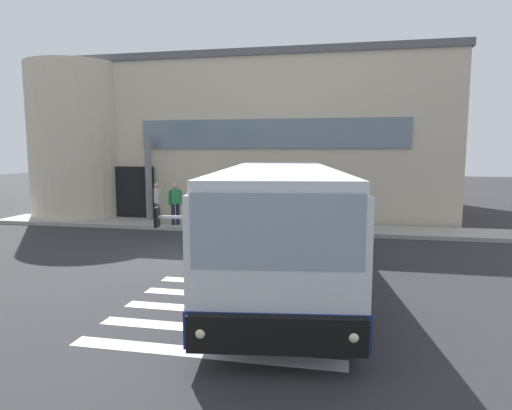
# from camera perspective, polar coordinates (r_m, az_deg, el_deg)

# --- Properties ---
(ground_plane) EXTENTS (80.00, 90.00, 0.02)m
(ground_plane) POSITION_cam_1_polar(r_m,az_deg,el_deg) (13.22, -6.93, -6.63)
(ground_plane) COLOR #2B2B2D
(ground_plane) RESTS_ON ground
(bay_paint_stripes) EXTENTS (4.40, 3.96, 0.01)m
(bay_paint_stripes) POSITION_cam_1_polar(r_m,az_deg,el_deg) (8.82, -3.04, -13.56)
(bay_paint_stripes) COLOR silver
(bay_paint_stripes) RESTS_ON ground
(terminal_building) EXTENTS (18.99, 13.80, 7.26)m
(terminal_building) POSITION_cam_1_polar(r_m,az_deg,el_deg) (24.20, 0.10, 8.27)
(terminal_building) COLOR beige
(terminal_building) RESTS_ON ground
(boarding_curb) EXTENTS (21.19, 2.00, 0.15)m
(boarding_curb) POSITION_cam_1_polar(r_m,az_deg,el_deg) (17.73, -2.05, -2.80)
(boarding_curb) COLOR #9E9B93
(boarding_curb) RESTS_ON ground
(entry_support_column) EXTENTS (0.28, 0.28, 3.59)m
(entry_support_column) POSITION_cam_1_polar(r_m,az_deg,el_deg) (19.46, -13.71, 3.42)
(entry_support_column) COLOR slate
(entry_support_column) RESTS_ON boarding_curb
(bus_main_foreground) EXTENTS (3.96, 10.54, 2.70)m
(bus_main_foreground) POSITION_cam_1_polar(r_m,az_deg,el_deg) (10.96, 3.07, -2.27)
(bus_main_foreground) COLOR silver
(bus_main_foreground) RESTS_ON ground
(passenger_near_column) EXTENTS (0.38, 0.52, 1.68)m
(passenger_near_column) POSITION_cam_1_polar(r_m,az_deg,el_deg) (18.32, -12.65, 0.53)
(passenger_near_column) COLOR #4C4233
(passenger_near_column) RESTS_ON boarding_curb
(passenger_by_doorway) EXTENTS (0.47, 0.42, 1.68)m
(passenger_by_doorway) POSITION_cam_1_polar(r_m,az_deg,el_deg) (17.84, -10.39, 0.41)
(passenger_by_doorway) COLOR #1E2338
(passenger_by_doorway) RESTS_ON boarding_curb
(passenger_at_curb_edge) EXTENTS (0.39, 0.52, 1.68)m
(passenger_at_curb_edge) POSITION_cam_1_polar(r_m,az_deg,el_deg) (17.85, -4.86, 0.50)
(passenger_at_curb_edge) COLOR #1E2338
(passenger_at_curb_edge) RESTS_ON boarding_curb
(safety_bollard_yellow) EXTENTS (0.18, 0.18, 0.90)m
(safety_bollard_yellow) POSITION_cam_1_polar(r_m,az_deg,el_deg) (16.16, 3.40, -2.42)
(safety_bollard_yellow) COLOR yellow
(safety_bollard_yellow) RESTS_ON ground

